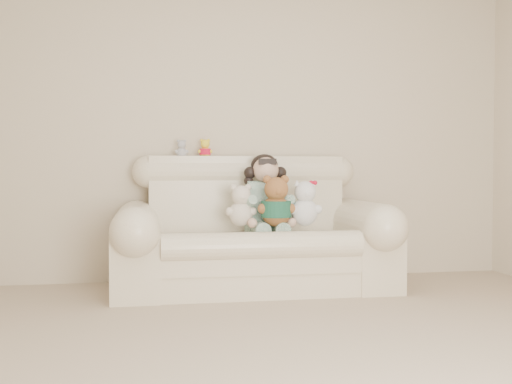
# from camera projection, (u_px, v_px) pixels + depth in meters

# --- Properties ---
(floor) EXTENTS (5.00, 5.00, 0.00)m
(floor) POSITION_uv_depth(u_px,v_px,m) (341.00, 375.00, 2.73)
(floor) COLOR gray
(floor) RESTS_ON ground
(wall_back) EXTENTS (4.50, 0.00, 4.50)m
(wall_back) POSITION_uv_depth(u_px,v_px,m) (249.00, 124.00, 5.14)
(wall_back) COLOR beige
(wall_back) RESTS_ON ground
(sofa) EXTENTS (2.10, 0.95, 1.03)m
(sofa) POSITION_uv_depth(u_px,v_px,m) (254.00, 222.00, 4.66)
(sofa) COLOR #FFF0CD
(sofa) RESTS_ON floor
(seated_child) EXTENTS (0.42, 0.49, 0.63)m
(seated_child) POSITION_uv_depth(u_px,v_px,m) (266.00, 193.00, 4.75)
(seated_child) COLOR #2F7053
(seated_child) RESTS_ON sofa
(brown_teddy) EXTENTS (0.33, 0.28, 0.44)m
(brown_teddy) POSITION_uv_depth(u_px,v_px,m) (276.00, 196.00, 4.51)
(brown_teddy) COLOR brown
(brown_teddy) RESTS_ON sofa
(white_cat) EXTENTS (0.28, 0.23, 0.40)m
(white_cat) POSITION_uv_depth(u_px,v_px,m) (305.00, 198.00, 4.57)
(white_cat) COLOR white
(white_cat) RESTS_ON sofa
(cream_teddy) EXTENTS (0.25, 0.20, 0.37)m
(cream_teddy) POSITION_uv_depth(u_px,v_px,m) (241.00, 201.00, 4.54)
(cream_teddy) COLOR beige
(cream_teddy) RESTS_ON sofa
(yellow_mini_bear) EXTENTS (0.14, 0.13, 0.18)m
(yellow_mini_bear) POSITION_uv_depth(u_px,v_px,m) (205.00, 147.00, 4.97)
(yellow_mini_bear) COLOR yellow
(yellow_mini_bear) RESTS_ON sofa
(grey_mini_plush) EXTENTS (0.13, 0.11, 0.18)m
(grey_mini_plush) POSITION_uv_depth(u_px,v_px,m) (182.00, 147.00, 4.93)
(grey_mini_plush) COLOR #BBBCC3
(grey_mini_plush) RESTS_ON sofa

